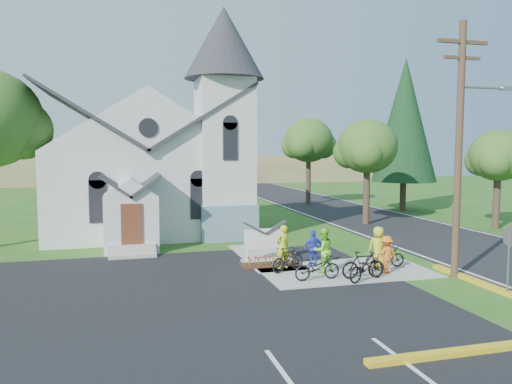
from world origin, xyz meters
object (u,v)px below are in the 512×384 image
object	(u,v)px
utility_pole	(460,141)
bike_2	(366,267)
church_sign	(265,239)
bike_3	(363,265)
bike_0	(317,268)
cyclist_0	(283,247)
cyclist_1	(323,250)
cyclist_2	(313,248)
bike_1	(288,259)
cyclist_4	(378,247)
stop_sign	(510,246)
bike_4	(385,257)
cyclist_3	(386,254)

from	to	relation	value
utility_pole	bike_2	bearing A→B (deg)	175.47
church_sign	bike_3	world-z (taller)	church_sign
bike_0	cyclist_0	bearing A→B (deg)	15.85
cyclist_1	cyclist_2	size ratio (longest dim) A/B	1.16
bike_0	cyclist_1	size ratio (longest dim) A/B	1.02
utility_pole	bike_1	bearing A→B (deg)	158.77
cyclist_2	cyclist_4	size ratio (longest dim) A/B	0.88
stop_sign	cyclist_2	distance (m)	7.61
cyclist_2	bike_4	size ratio (longest dim) A/B	0.91
stop_sign	bike_1	xyz separation A→B (m)	(-6.31, 5.13, -1.22)
bike_1	bike_2	distance (m)	3.25
bike_2	cyclist_4	xyz separation A→B (m)	(1.44, 1.70, 0.38)
church_sign	bike_0	world-z (taller)	church_sign
cyclist_2	cyclist_3	bearing A→B (deg)	144.71
cyclist_2	cyclist_3	distance (m)	3.06
stop_sign	cyclist_3	xyz separation A→B (m)	(-2.51, 3.85, -0.97)
bike_4	cyclist_4	bearing A→B (deg)	102.70
cyclist_0	bike_1	bearing A→B (deg)	72.74
church_sign	cyclist_0	xyz separation A→B (m)	(0.29, -1.69, -0.05)
church_sign	cyclist_3	xyz separation A→B (m)	(4.12, -3.55, -0.21)
utility_pole	cyclist_2	distance (m)	7.33
bike_2	cyclist_0	bearing A→B (deg)	18.76
cyclist_0	utility_pole	bearing A→B (deg)	134.20
church_sign	bike_1	distance (m)	2.34
cyclist_0	bike_1	xyz separation A→B (m)	(0.03, -0.59, -0.42)
bike_2	bike_3	world-z (taller)	bike_3
bike_1	bike_2	size ratio (longest dim) A/B	0.86
cyclist_0	cyclist_2	xyz separation A→B (m)	(1.37, -0.03, -0.14)
church_sign	cyclist_0	world-z (taller)	cyclist_0
church_sign	cyclist_0	bearing A→B (deg)	-80.22
stop_sign	bike_4	world-z (taller)	stop_sign
cyclist_1	bike_3	bearing A→B (deg)	123.28
bike_4	utility_pole	bearing A→B (deg)	-131.99
cyclist_1	cyclist_3	bearing A→B (deg)	153.92
bike_1	bike_0	bearing A→B (deg)	-179.71
stop_sign	bike_3	bearing A→B (deg)	138.69
church_sign	bike_2	bearing A→B (deg)	-57.74
cyclist_3	bike_3	distance (m)	1.41
cyclist_0	cyclist_3	world-z (taller)	cyclist_0
cyclist_2	cyclist_3	size ratio (longest dim) A/B	1.03
utility_pole	cyclist_1	world-z (taller)	utility_pole
cyclist_2	cyclist_0	bearing A→B (deg)	-0.09
church_sign	bike_1	world-z (taller)	church_sign
church_sign	bike_3	distance (m)	4.96
bike_1	bike_3	bearing A→B (deg)	-148.49
bike_0	bike_4	bearing A→B (deg)	-74.29
bike_0	cyclist_1	world-z (taller)	cyclist_1
bike_0	cyclist_2	world-z (taller)	cyclist_2
cyclist_3	cyclist_4	size ratio (longest dim) A/B	0.86
cyclist_2	bike_4	xyz separation A→B (m)	(2.91, -0.93, -0.33)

